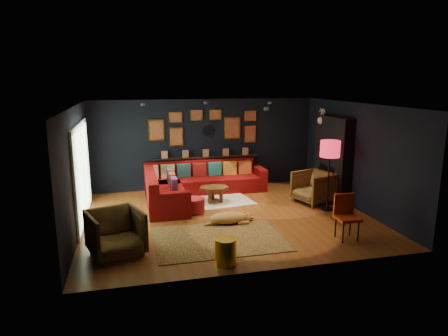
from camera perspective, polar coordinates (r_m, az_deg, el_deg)
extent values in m
plane|color=brown|center=(9.40, 0.57, -7.02)|extent=(6.50, 6.50, 0.00)
plane|color=black|center=(11.69, -2.69, 3.44)|extent=(6.50, 0.00, 6.50)
plane|color=black|center=(6.49, 6.52, -4.05)|extent=(6.50, 0.00, 6.50)
plane|color=black|center=(8.85, -20.27, -0.28)|extent=(0.00, 5.50, 5.50)
plane|color=black|center=(10.31, 18.40, 1.58)|extent=(0.00, 5.50, 5.50)
plane|color=beige|center=(8.87, 0.61, 9.01)|extent=(6.50, 6.50, 0.00)
cube|color=maroon|center=(11.40, -3.15, -2.41)|extent=(3.20, 0.95, 0.42)
cube|color=maroon|center=(11.64, -3.49, 0.03)|extent=(3.20, 0.24, 0.46)
cube|color=maroon|center=(11.78, 5.00, -1.39)|extent=(0.22, 0.95, 0.64)
cube|color=maroon|center=(10.20, -8.27, -4.32)|extent=(0.95, 2.20, 0.42)
cube|color=maroon|center=(10.07, -10.35, -2.14)|extent=(0.24, 2.20, 0.46)
cube|color=maroon|center=(9.22, -7.70, -5.42)|extent=(0.95, 0.22, 0.64)
cube|color=beige|center=(11.29, -10.32, -0.60)|extent=(0.38, 0.14, 0.38)
cube|color=tan|center=(11.32, -8.05, -0.48)|extent=(0.38, 0.14, 0.38)
cube|color=#234951|center=(11.37, -5.79, -0.37)|extent=(0.38, 0.14, 0.38)
cube|color=maroon|center=(11.43, -3.56, -0.25)|extent=(0.38, 0.14, 0.38)
cube|color=#1D7074|center=(11.52, -1.35, -0.13)|extent=(0.38, 0.14, 0.38)
cube|color=gold|center=(11.62, 0.82, -0.02)|extent=(0.38, 0.14, 0.38)
cube|color=#B15225|center=(11.74, 2.95, 0.09)|extent=(0.38, 0.14, 0.38)
cube|color=#3F3457|center=(10.79, -7.73, -1.12)|extent=(0.14, 0.38, 0.38)
cube|color=maroon|center=(10.30, -7.45, -1.76)|extent=(0.14, 0.38, 0.38)
cube|color=#5C2B66|center=(9.82, -7.13, -2.46)|extent=(0.14, 0.38, 0.38)
cube|color=black|center=(11.69, -2.61, 1.54)|extent=(3.20, 0.12, 0.04)
cube|color=gold|center=(11.42, -9.63, 5.34)|extent=(0.45, 0.03, 0.60)
cube|color=#A55831|center=(11.40, -9.63, 5.33)|extent=(0.38, 0.01, 0.51)
cube|color=gold|center=(11.49, -6.85, 4.47)|extent=(0.40, 0.03, 0.55)
cube|color=#A55831|center=(11.48, -6.84, 4.46)|extent=(0.34, 0.01, 0.47)
cube|color=gold|center=(11.43, -6.93, 7.20)|extent=(0.38, 0.03, 0.30)
cube|color=#A55831|center=(11.41, -6.92, 7.19)|extent=(0.32, 0.01, 0.25)
cube|color=gold|center=(11.77, 1.16, 5.72)|extent=(0.50, 0.03, 0.65)
cube|color=#A55831|center=(11.75, 1.18, 5.71)|extent=(0.42, 0.01, 0.55)
cube|color=gold|center=(11.95, 3.72, 4.83)|extent=(0.35, 0.03, 0.50)
cube|color=#A55831|center=(11.93, 3.74, 4.82)|extent=(0.30, 0.01, 0.42)
cube|color=gold|center=(11.89, 3.75, 7.46)|extent=(0.35, 0.03, 0.30)
cube|color=#A55831|center=(11.87, 3.78, 7.45)|extent=(0.30, 0.01, 0.25)
cube|color=gold|center=(11.51, -3.94, 7.54)|extent=(0.35, 0.03, 0.30)
cube|color=#A55831|center=(11.49, -3.93, 7.54)|extent=(0.30, 0.01, 0.25)
cube|color=gold|center=(11.61, -1.24, 7.62)|extent=(0.35, 0.03, 0.30)
cube|color=#A55831|center=(11.60, -1.22, 7.61)|extent=(0.30, 0.01, 0.25)
cylinder|color=silver|center=(11.62, -2.20, 5.38)|extent=(0.28, 0.03, 0.28)
cone|color=gold|center=(11.67, -1.13, 5.42)|extent=(0.03, 0.16, 0.03)
cone|color=gold|center=(11.65, -1.22, 5.82)|extent=(0.04, 0.16, 0.04)
cone|color=gold|center=(11.63, -1.45, 6.17)|extent=(0.04, 0.16, 0.04)
cone|color=gold|center=(11.61, -1.80, 6.39)|extent=(0.04, 0.16, 0.04)
cone|color=gold|center=(11.60, -2.21, 6.46)|extent=(0.03, 0.16, 0.03)
cone|color=gold|center=(11.58, -2.62, 6.36)|extent=(0.04, 0.16, 0.04)
cone|color=gold|center=(11.57, -2.96, 6.12)|extent=(0.04, 0.16, 0.04)
cone|color=gold|center=(11.57, -3.19, 5.76)|extent=(0.04, 0.16, 0.04)
cone|color=gold|center=(11.58, -3.27, 5.34)|extent=(0.03, 0.16, 0.03)
cone|color=gold|center=(11.59, -3.18, 4.93)|extent=(0.04, 0.16, 0.04)
cone|color=gold|center=(11.61, -2.95, 4.59)|extent=(0.04, 0.16, 0.04)
cone|color=gold|center=(11.63, -2.60, 4.37)|extent=(0.04, 0.16, 0.04)
cone|color=gold|center=(11.65, -2.19, 4.31)|extent=(0.03, 0.16, 0.03)
cone|color=gold|center=(11.67, -1.78, 4.40)|extent=(0.04, 0.16, 0.04)
cone|color=gold|center=(11.67, -1.44, 4.65)|extent=(0.04, 0.16, 0.04)
cone|color=gold|center=(11.67, -1.21, 5.00)|extent=(0.04, 0.16, 0.04)
cube|color=black|center=(11.04, 15.23, 1.41)|extent=(0.30, 1.60, 2.20)
cube|color=black|center=(11.15, 14.76, -1.88)|extent=(0.20, 0.80, 0.90)
cone|color=white|center=(11.38, 14.70, 6.61)|extent=(0.35, 0.28, 0.28)
sphere|color=white|center=(11.28, 13.71, 6.61)|extent=(0.20, 0.20, 0.20)
cylinder|color=white|center=(11.22, 13.98, 7.44)|extent=(0.02, 0.10, 0.28)
cylinder|color=white|center=(11.33, 13.70, 7.50)|extent=(0.02, 0.10, 0.28)
cube|color=white|center=(9.47, -19.60, -0.67)|extent=(0.04, 2.80, 2.20)
cube|color=#C3E8B1|center=(9.47, -19.45, -0.66)|extent=(0.01, 2.60, 2.00)
cube|color=white|center=(9.47, -19.42, -0.66)|extent=(0.02, 0.06, 2.00)
cylinder|color=black|center=(9.81, -11.52, 8.87)|extent=(0.10, 0.10, 0.06)
cylinder|color=black|center=(10.39, -2.65, 9.29)|extent=(0.10, 0.10, 0.06)
cylinder|color=black|center=(10.43, 6.55, 9.24)|extent=(0.10, 0.10, 0.06)
cylinder|color=black|center=(8.28, 6.05, 8.42)|extent=(0.10, 0.10, 0.06)
cube|color=beige|center=(10.57, -1.70, -4.70)|extent=(2.16, 1.71, 0.03)
cube|color=#C08948|center=(8.16, -0.72, -10.08)|extent=(2.59, 1.86, 0.01)
cylinder|color=brown|center=(10.27, -2.04, -4.23)|extent=(0.10, 0.10, 0.32)
cylinder|color=brown|center=(10.33, -0.43, -4.12)|extent=(0.10, 0.10, 0.32)
cylinder|color=brown|center=(10.62, -1.63, -3.66)|extent=(0.10, 0.10, 0.32)
cylinder|color=maroon|center=(9.67, -4.28, -5.29)|extent=(0.50, 0.50, 0.33)
imported|color=#A27836|center=(7.57, -15.23, -8.63)|extent=(1.14, 1.10, 0.93)
imported|color=#A27836|center=(10.63, 12.71, -2.48)|extent=(1.04, 1.08, 0.90)
cylinder|color=gold|center=(7.05, 0.24, -11.83)|extent=(0.38, 0.38, 0.47)
cylinder|color=black|center=(8.22, 16.66, -8.81)|extent=(0.03, 0.03, 0.45)
cylinder|color=black|center=(8.37, 18.63, -8.56)|extent=(0.03, 0.03, 0.45)
cylinder|color=black|center=(8.49, 15.65, -8.07)|extent=(0.03, 0.03, 0.45)
cylinder|color=black|center=(8.63, 17.58, -7.84)|extent=(0.03, 0.03, 0.45)
cube|color=red|center=(8.35, 17.23, -6.87)|extent=(0.45, 0.45, 0.06)
cube|color=red|center=(8.43, 16.75, -4.91)|extent=(0.43, 0.07, 0.43)
cylinder|color=black|center=(10.21, 14.45, -5.69)|extent=(0.29, 0.29, 0.04)
cylinder|color=black|center=(10.02, 14.67, -1.79)|extent=(0.04, 0.04, 1.39)
cylinder|color=red|center=(9.86, 14.92, 2.67)|extent=(0.47, 0.47, 0.39)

